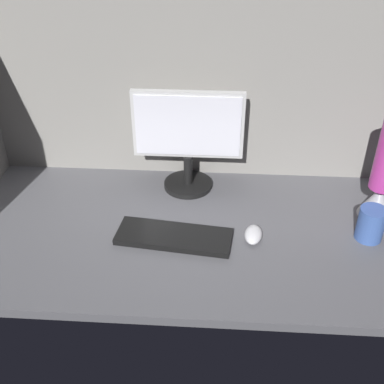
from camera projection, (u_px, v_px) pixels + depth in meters
The scene contains 6 objects.
ground_plane at pixel (218, 231), 160.18cm from camera, with size 180.00×80.00×3.00cm, color #515156.
cubicle_wall_back at pixel (223, 89), 171.68cm from camera, with size 180.00×5.00×67.63cm.
monitor at pixel (188, 137), 169.41cm from camera, with size 39.26×18.00×37.47cm.
keyboard at pixel (174, 237), 153.79cm from camera, with size 37.00×13.00×2.00cm, color black.
mouse at pixel (253, 235), 153.55cm from camera, with size 5.60×9.60×3.40cm, color silver.
mug_ceramic_blue at pixel (372, 224), 151.75cm from camera, with size 12.34×8.57×11.21cm.
Camera 1 is at (-0.71, -126.22, 98.38)cm, focal length 44.75 mm.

